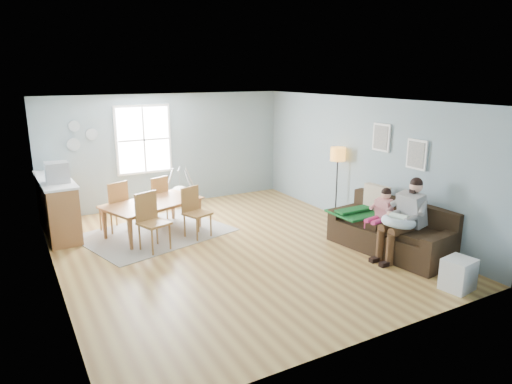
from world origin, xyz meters
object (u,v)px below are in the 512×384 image
chair_ne (157,195)px  sofa (392,234)px  father (405,216)px  monitor (57,172)px  toddler (382,209)px  chair_sw (150,217)px  dining_table (155,218)px  counter (57,206)px  storage_cube (458,274)px  chair_se (194,208)px  chair_nw (116,203)px  baby_swing (180,190)px  floor_lamp (338,160)px

chair_ne → sofa: bearing=-49.8°
father → monitor: size_ratio=3.44×
toddler → chair_sw: size_ratio=0.86×
sofa → dining_table: sofa is taller
counter → monitor: monitor is taller
sofa → toddler: size_ratio=2.56×
monitor → sofa: bearing=-34.9°
sofa → father: 0.57m
father → storage_cube: (-0.20, -1.29, -0.52)m
toddler → chair_se: bearing=140.3°
toddler → storage_cube: 1.91m
chair_sw → chair_ne: 1.68m
sofa → counter: (-5.21, 4.00, 0.26)m
chair_sw → chair_nw: size_ratio=1.01×
monitor → baby_swing: (2.78, 0.99, -0.92)m
father → toddler: size_ratio=1.56×
storage_cube → baby_swing: baby_swing is taller
dining_table → sofa: bearing=-60.7°
floor_lamp → baby_swing: floor_lamp is taller
chair_sw → chair_nw: bearing=104.6°
monitor → chair_se: bearing=-25.9°
dining_table → chair_nw: size_ratio=1.78×
sofa → chair_nw: (-4.16, 3.53, 0.29)m
chair_ne → counter: size_ratio=0.49×
chair_se → toddler: bearing=-39.7°
father → chair_sw: (-3.72, 2.57, -0.15)m
chair_se → floor_lamp: bearing=-9.0°
chair_sw → baby_swing: 2.77m
father → toddler: father is taller
counter → baby_swing: (2.81, 0.60, -0.16)m
counter → chair_ne: bearing=-5.8°
floor_lamp → storage_cube: 3.82m
storage_cube → monitor: 7.25m
counter → baby_swing: counter is taller
toddler → chair_se: 3.59m
dining_table → chair_ne: size_ratio=1.87×
baby_swing → toddler: bearing=-62.5°
sofa → chair_ne: 4.98m
dining_table → counter: (-1.70, 0.99, 0.25)m
father → toddler: bearing=91.5°
father → chair_se: (-2.77, 2.83, -0.19)m
floor_lamp → storage_cube: size_ratio=3.29×
chair_sw → baby_swing: bearing=59.1°
sofa → father: (-0.10, -0.33, 0.45)m
father → chair_sw: size_ratio=1.34×
floor_lamp → chair_nw: floor_lamp is taller
dining_table → chair_nw: chair_nw is taller
sofa → monitor: monitor is taller
chair_se → chair_nw: chair_nw is taller
father → monitor: (-5.09, 3.95, 0.57)m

